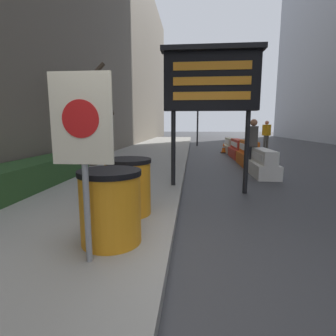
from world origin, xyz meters
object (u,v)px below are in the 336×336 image
at_px(jersey_barrier_white, 263,164).
at_px(pedestrian_passerby, 253,141).
at_px(warning_sign, 82,135).
at_px(jersey_barrier_red_striped, 238,150).
at_px(traffic_cone_mid, 258,149).
at_px(traffic_cone_near, 224,148).
at_px(barrel_drum_middle, 128,186).
at_px(message_board, 211,82).
at_px(traffic_light_near_curb, 198,102).
at_px(jersey_barrier_orange_far, 248,155).
at_px(jersey_barrier_cream, 230,146).
at_px(barrel_drum_foreground, 111,206).
at_px(pedestrian_worker, 266,132).

relative_size(jersey_barrier_white, pedestrian_passerby, 0.96).
bearing_deg(warning_sign, jersey_barrier_red_striped, 72.90).
bearing_deg(traffic_cone_mid, traffic_cone_near, 158.83).
bearing_deg(barrel_drum_middle, warning_sign, -91.64).
bearing_deg(message_board, jersey_barrier_red_striped, 75.44).
relative_size(warning_sign, jersey_barrier_red_striped, 0.83).
bearing_deg(traffic_light_near_curb, barrel_drum_middle, -94.77).
bearing_deg(message_board, traffic_cone_mid, 69.72).
height_order(message_board, jersey_barrier_orange_far, message_board).
xyz_separation_m(jersey_barrier_red_striped, jersey_barrier_cream, (-0.00, 2.48, -0.03)).
distance_m(jersey_barrier_red_striped, pedestrian_passerby, 3.75).
bearing_deg(pedestrian_passerby, barrel_drum_foreground, 162.96).
xyz_separation_m(warning_sign, jersey_barrier_white, (3.10, 5.56, -1.06)).
bearing_deg(warning_sign, barrel_drum_foreground, 79.25).
bearing_deg(barrel_drum_foreground, jersey_barrier_red_striped, 72.60).
relative_size(barrel_drum_middle, pedestrian_worker, 0.48).
xyz_separation_m(barrel_drum_middle, traffic_cone_near, (2.65, 10.65, -0.31)).
bearing_deg(warning_sign, barrel_drum_middle, 88.36).
bearing_deg(barrel_drum_middle, traffic_light_near_curb, 85.23).
relative_size(traffic_light_near_curb, pedestrian_worker, 2.44).
distance_m(barrel_drum_middle, traffic_light_near_curb, 15.80).
bearing_deg(jersey_barrier_cream, jersey_barrier_white, -90.00).
relative_size(message_board, traffic_cone_near, 5.53).
relative_size(barrel_drum_foreground, jersey_barrier_red_striped, 0.39).
bearing_deg(jersey_barrier_cream, traffic_cone_near, -132.85).
distance_m(barrel_drum_middle, jersey_barrier_red_striped, 9.15).
height_order(jersey_barrier_white, pedestrian_passerby, pedestrian_passerby).
relative_size(barrel_drum_foreground, pedestrian_worker, 0.48).
distance_m(barrel_drum_middle, pedestrian_passerby, 5.74).
xyz_separation_m(message_board, jersey_barrier_red_striped, (1.72, 6.62, -2.02)).
height_order(traffic_cone_near, pedestrian_worker, pedestrian_worker).
bearing_deg(barrel_drum_middle, message_board, 56.15).
height_order(jersey_barrier_cream, pedestrian_passerby, pedestrian_passerby).
relative_size(traffic_cone_near, pedestrian_passerby, 0.33).
distance_m(barrel_drum_middle, traffic_cone_near, 10.98).
xyz_separation_m(jersey_barrier_orange_far, jersey_barrier_cream, (-0.00, 4.84, -0.06)).
distance_m(barrel_drum_foreground, jersey_barrier_red_striped, 10.08).
bearing_deg(message_board, jersey_barrier_white, 50.67).
relative_size(jersey_barrier_white, traffic_cone_near, 2.90).
distance_m(traffic_cone_near, pedestrian_worker, 4.01).
bearing_deg(pedestrian_worker, traffic_cone_near, -77.36).
xyz_separation_m(warning_sign, jersey_barrier_cream, (3.10, 12.56, -1.06)).
relative_size(jersey_barrier_white, traffic_light_near_curb, 0.38).
distance_m(message_board, traffic_light_near_curb, 13.56).
xyz_separation_m(warning_sign, jersey_barrier_red_striped, (3.10, 10.08, -1.04)).
xyz_separation_m(jersey_barrier_red_striped, pedestrian_passerby, (-0.15, -3.69, 0.63)).
bearing_deg(jersey_barrier_cream, barrel_drum_middle, -105.41).
bearing_deg(pedestrian_passerby, jersey_barrier_cream, 7.38).
xyz_separation_m(barrel_drum_foreground, traffic_light_near_curb, (1.25, 16.54, 2.54)).
height_order(barrel_drum_foreground, traffic_cone_mid, barrel_drum_foreground).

